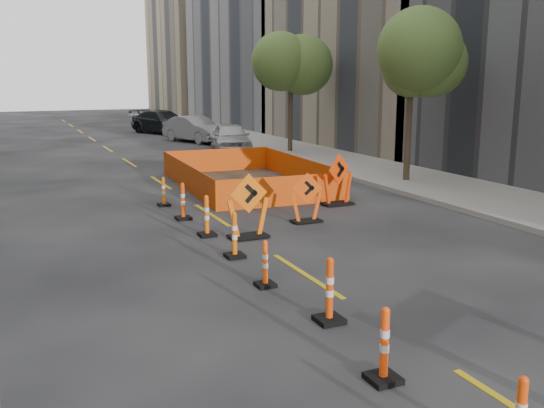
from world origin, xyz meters
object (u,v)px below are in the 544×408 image
chevron_sign_center (307,198)px  parked_car_near (231,138)px  channelizer_4 (265,263)px  chevron_sign_right (338,179)px  channelizer_6 (207,216)px  channelizer_2 (384,345)px  parked_car_far (163,122)px  channelizer_3 (330,290)px  parked_car_mid (195,129)px  channelizer_8 (164,191)px  channelizer_7 (183,201)px  chevron_sign_left (248,206)px  channelizer_5 (235,235)px

chevron_sign_center → parked_car_near: bearing=97.4°
chevron_sign_center → channelizer_4: bearing=-105.6°
chevron_sign_center → chevron_sign_right: (1.95, 1.65, 0.12)m
chevron_sign_center → channelizer_6: bearing=-154.2°
channelizer_2 → parked_car_near: bearing=74.2°
parked_car_far → channelizer_3: bearing=-122.9°
channelizer_3 → parked_car_mid: size_ratio=0.23×
parked_car_near → channelizer_2: bearing=-92.5°
channelizer_6 → chevron_sign_center: 3.00m
channelizer_8 → parked_car_near: (6.67, 11.91, 0.32)m
chevron_sign_center → parked_car_mid: 21.81m
channelizer_4 → parked_car_mid: bearing=75.7°
channelizer_3 → parked_car_near: parked_car_near is taller
channelizer_3 → parked_car_far: parked_car_far is taller
channelizer_4 → parked_car_far: bearing=79.1°
channelizer_2 → channelizer_3: size_ratio=0.94×
channelizer_8 → chevron_sign_right: (5.01, -2.11, 0.36)m
channelizer_2 → channelizer_8: (0.15, 12.13, -0.06)m
channelizer_7 → parked_car_far: bearing=76.9°
chevron_sign_right → channelizer_6: bearing=179.2°
parked_car_near → parked_car_mid: 5.87m
channelizer_2 → chevron_sign_left: chevron_sign_left is taller
channelizer_3 → channelizer_6: channelizer_3 is taller
channelizer_6 → chevron_sign_center: chevron_sign_center is taller
channelizer_7 → channelizer_6: bearing=-88.9°
channelizer_3 → channelizer_4: channelizer_3 is taller
channelizer_4 → chevron_sign_right: size_ratio=0.56×
chevron_sign_center → channelizer_5: bearing=-122.1°
channelizer_3 → parked_car_mid: parked_car_mid is taller
parked_car_mid → parked_car_far: 6.37m
chevron_sign_left → chevron_sign_right: (4.05, 2.53, -0.00)m
parked_car_far → parked_car_mid: bearing=-109.6°
channelizer_5 → channelizer_6: (0.02, 2.02, 0.00)m
channelizer_6 → chevron_sign_left: (0.88, -0.60, 0.29)m
channelizer_3 → channelizer_6: size_ratio=1.05×
chevron_sign_center → parked_car_far: size_ratio=0.25×
chevron_sign_left → channelizer_8: bearing=100.9°
channelizer_3 → chevron_sign_right: 9.35m
channelizer_5 → chevron_sign_left: 1.71m
parked_car_near → channelizer_8: bearing=-105.9°
channelizer_3 → channelizer_4: (-0.26, 2.02, -0.10)m
channelizer_5 → chevron_sign_right: chevron_sign_right is taller
chevron_sign_left → parked_car_mid: bearing=75.2°
channelizer_8 → chevron_sign_center: 4.85m
channelizer_4 → parked_car_far: (6.22, 32.22, 0.35)m
chevron_sign_left → chevron_sign_center: (2.09, 0.88, -0.12)m
channelizer_2 → channelizer_7: 10.11m
chevron_sign_left → chevron_sign_right: 4.78m
channelizer_4 → parked_car_near: 21.11m
channelizer_8 → channelizer_3: bearing=-89.0°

